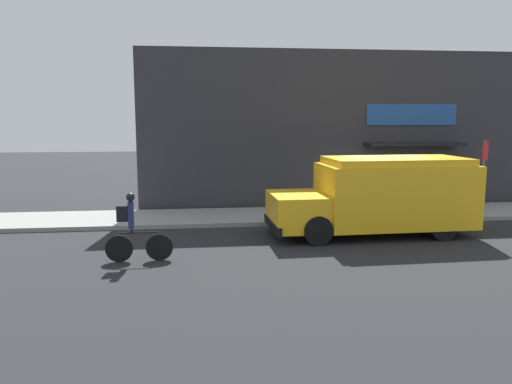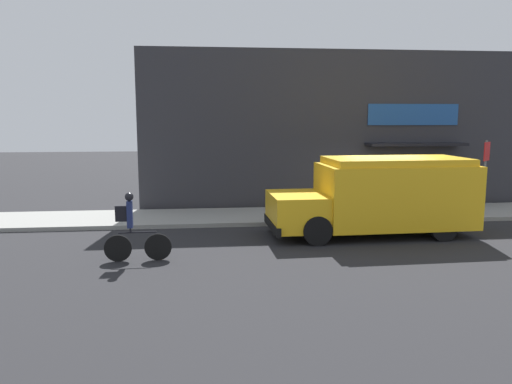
% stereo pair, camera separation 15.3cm
% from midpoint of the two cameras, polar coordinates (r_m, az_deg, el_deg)
% --- Properties ---
extents(ground_plane, '(70.00, 70.00, 0.00)m').
position_cam_midpoint_polar(ground_plane, '(16.17, 14.52, -3.53)').
color(ground_plane, '#232326').
extents(sidewalk, '(28.00, 2.59, 0.13)m').
position_cam_midpoint_polar(sidewalk, '(17.35, 13.03, -2.45)').
color(sidewalk, gray).
rests_on(sidewalk, ground_plane).
extents(storefront, '(15.62, 0.98, 5.67)m').
position_cam_midpoint_polar(storefront, '(18.51, 11.92, 6.90)').
color(storefront, '#2D2D33').
rests_on(storefront, ground_plane).
extents(school_bus, '(5.71, 2.66, 2.19)m').
position_cam_midpoint_polar(school_bus, '(14.47, 14.35, -0.39)').
color(school_bus, yellow).
rests_on(school_bus, ground_plane).
extents(cyclist, '(1.54, 0.20, 1.61)m').
position_cam_midpoint_polar(cyclist, '(11.81, -13.62, -4.03)').
color(cyclist, black).
rests_on(cyclist, ground_plane).
extents(stop_sign_post, '(0.45, 0.45, 2.44)m').
position_cam_midpoint_polar(stop_sign_post, '(17.75, 24.98, 2.76)').
color(stop_sign_post, slate).
rests_on(stop_sign_post, sidewalk).
extents(trash_bin, '(0.59, 0.59, 0.86)m').
position_cam_midpoint_polar(trash_bin, '(19.33, 22.07, -0.26)').
color(trash_bin, slate).
rests_on(trash_bin, sidewalk).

